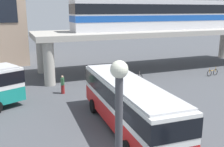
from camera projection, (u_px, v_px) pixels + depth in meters
ground_plane at (78, 96)px, 23.17m from camera, size 120.00×120.00×0.00m
elevated_platform at (157, 35)px, 33.19m from camera, size 30.52×7.43×4.98m
train at (169, 14)px, 33.20m from camera, size 25.18×2.96×3.84m
bus_main at (127, 100)px, 16.18m from camera, size 3.12×11.14×3.22m
bicycle_black at (134, 81)px, 26.61m from camera, size 1.79×0.17×1.04m
bicycle_silver at (135, 77)px, 28.03m from camera, size 1.79×0.09×1.04m
bicycle_orange at (212, 73)px, 30.23m from camera, size 1.78×0.33×1.04m
pedestrian_walking_across at (63, 85)px, 23.67m from camera, size 0.39×0.47×1.69m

